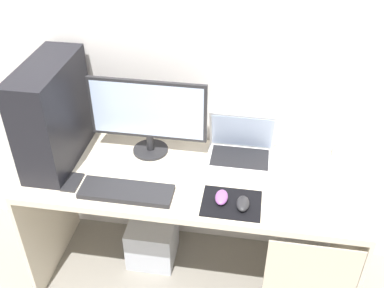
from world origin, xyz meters
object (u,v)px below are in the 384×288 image
(cell_phone, at_px, (73,182))
(speaker, at_px, (343,149))
(mouse_right, at_px, (243,204))
(keyboard, at_px, (126,192))
(subwoofer, at_px, (152,240))
(pc_tower, at_px, (53,114))
(mouse_left, at_px, (222,197))
(laptop, at_px, (240,150))
(monitor, at_px, (148,115))

(cell_phone, bearing_deg, speaker, 15.62)
(mouse_right, distance_m, cell_phone, 0.79)
(speaker, xyz_separation_m, keyboard, (-0.96, -0.37, -0.08))
(keyboard, bearing_deg, speaker, 21.20)
(cell_phone, bearing_deg, subwoofer, 40.24)
(mouse_right, xyz_separation_m, cell_phone, (-0.79, 0.03, -0.02))
(pc_tower, xyz_separation_m, subwoofer, (0.42, 0.06, -0.85))
(mouse_left, bearing_deg, laptop, 80.27)
(pc_tower, relative_size, keyboard, 1.20)
(mouse_left, relative_size, cell_phone, 0.74)
(pc_tower, relative_size, subwoofer, 1.93)
(mouse_left, distance_m, cell_phone, 0.69)
(pc_tower, relative_size, mouse_left, 5.24)
(monitor, relative_size, mouse_right, 5.94)
(laptop, distance_m, mouse_right, 0.35)
(subwoofer, bearing_deg, laptop, 8.83)
(subwoofer, bearing_deg, mouse_left, -32.32)
(mouse_right, xyz_separation_m, subwoofer, (-0.50, 0.28, -0.62))
(monitor, xyz_separation_m, keyboard, (-0.03, -0.33, -0.21))
(keyboard, relative_size, cell_phone, 3.23)
(laptop, height_order, mouse_left, laptop)
(speaker, height_order, mouse_left, speaker)
(speaker, distance_m, mouse_right, 0.59)
(mouse_left, bearing_deg, cell_phone, 179.19)
(pc_tower, relative_size, monitor, 0.88)
(cell_phone, bearing_deg, monitor, 44.82)
(keyboard, xyz_separation_m, mouse_right, (0.52, -0.01, 0.01))
(speaker, bearing_deg, mouse_right, -139.46)
(keyboard, relative_size, subwoofer, 1.61)
(speaker, bearing_deg, subwoofer, -173.99)
(keyboard, bearing_deg, pc_tower, 151.54)
(mouse_right, bearing_deg, laptop, 96.35)
(mouse_left, distance_m, subwoofer, 0.78)
(mouse_right, bearing_deg, cell_phone, 177.47)
(mouse_left, xyz_separation_m, mouse_right, (0.09, -0.03, 0.00))
(speaker, distance_m, subwoofer, 1.17)
(mouse_right, bearing_deg, keyboard, 179.45)
(monitor, height_order, speaker, monitor)
(laptop, xyz_separation_m, keyboard, (-0.48, -0.35, -0.04))
(subwoofer, bearing_deg, monitor, 81.34)
(monitor, height_order, mouse_right, monitor)
(cell_phone, distance_m, subwoofer, 0.71)
(speaker, bearing_deg, monitor, -177.02)
(pc_tower, height_order, monitor, pc_tower)
(mouse_right, bearing_deg, pc_tower, 166.53)
(pc_tower, bearing_deg, monitor, 14.52)
(laptop, distance_m, subwoofer, 0.79)
(keyboard, xyz_separation_m, mouse_left, (0.43, 0.02, 0.01))
(laptop, height_order, subwoofer, laptop)
(cell_phone, bearing_deg, pc_tower, 125.03)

